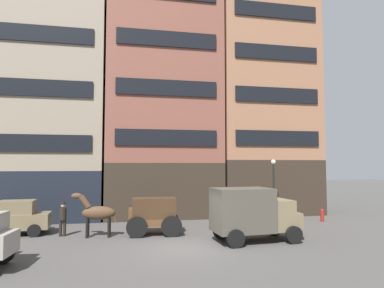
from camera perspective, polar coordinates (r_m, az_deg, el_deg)
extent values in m
plane|color=#4C4947|center=(15.77, -1.50, -17.40)|extent=(120.00, 120.00, 0.00)
cube|color=black|center=(26.52, -23.43, -7.79)|extent=(7.94, 6.43, 3.37)
cube|color=gray|center=(27.27, -22.96, 10.96)|extent=(7.94, 6.43, 14.22)
cube|color=black|center=(23.28, -24.94, 0.15)|extent=(6.67, 0.12, 1.10)
cube|color=black|center=(23.76, -24.71, 8.74)|extent=(6.67, 0.12, 1.10)
cube|color=black|center=(24.74, -24.49, 16.82)|extent=(6.67, 0.12, 1.10)
cube|color=#33281E|center=(26.04, -5.18, -7.57)|extent=(8.29, 6.43, 3.90)
cube|color=brown|center=(26.90, -5.08, 11.58)|extent=(8.29, 6.43, 13.79)
cube|color=black|center=(22.79, -4.29, 1.10)|extent=(6.97, 0.12, 1.10)
cube|color=black|center=(23.33, -4.25, 9.57)|extent=(6.97, 0.12, 1.10)
cube|color=black|center=(24.34, -4.21, 17.50)|extent=(6.97, 0.12, 1.10)
cube|color=#33281E|center=(28.06, 11.73, -6.99)|extent=(7.69, 6.43, 4.11)
cube|color=#9E6B4C|center=(28.80, 11.51, 9.99)|extent=(7.69, 6.43, 12.75)
cube|color=#47423D|center=(31.02, 11.35, 21.97)|extent=(8.19, 6.93, 0.50)
cube|color=black|center=(25.09, 14.51, 0.97)|extent=(6.46, 0.12, 1.10)
cube|color=black|center=(25.54, 14.40, 8.12)|extent=(6.46, 0.12, 1.10)
cube|color=black|center=(26.36, 14.29, 14.92)|extent=(6.46, 0.12, 1.10)
cube|color=black|center=(27.53, 14.18, 21.22)|extent=(6.46, 0.12, 1.10)
cube|color=brown|center=(18.57, -6.51, -13.06)|extent=(2.76, 1.44, 0.36)
cube|color=#3D2819|center=(18.47, -6.49, -10.83)|extent=(2.35, 1.22, 1.10)
cube|color=brown|center=(18.50, -10.12, -11.56)|extent=(0.45, 1.06, 0.50)
cylinder|color=black|center=(17.90, -9.41, -13.89)|extent=(1.10, 0.14, 1.10)
cylinder|color=black|center=(19.29, -9.31, -13.13)|extent=(1.10, 0.14, 1.10)
cylinder|color=black|center=(17.95, -3.48, -13.90)|extent=(1.10, 0.14, 1.10)
cylinder|color=black|center=(19.34, -3.83, -13.15)|extent=(1.10, 0.14, 1.10)
ellipsoid|color=#513823|center=(18.48, -15.67, -11.28)|extent=(1.73, 0.69, 0.70)
cylinder|color=#513823|center=(18.52, -17.88, -9.36)|extent=(0.68, 0.35, 0.76)
ellipsoid|color=#513823|center=(18.56, -19.10, -8.39)|extent=(0.57, 0.27, 0.30)
cylinder|color=#513823|center=(18.42, -13.13, -11.82)|extent=(0.27, 0.11, 0.65)
cylinder|color=black|center=(18.51, -17.52, -13.66)|extent=(0.14, 0.14, 0.95)
cylinder|color=black|center=(18.86, -17.34, -13.47)|extent=(0.14, 0.14, 0.95)
cylinder|color=black|center=(18.37, -14.04, -13.80)|extent=(0.14, 0.14, 0.95)
cylinder|color=black|center=(18.72, -13.92, -13.61)|extent=(0.14, 0.14, 0.95)
cube|color=#7A6B4C|center=(17.64, 14.04, -11.61)|extent=(1.52, 1.80, 1.50)
cube|color=#7A6B4C|center=(18.03, 16.04, -12.37)|extent=(1.00, 1.51, 0.80)
cube|color=#4C473D|center=(16.80, 8.56, -11.06)|extent=(2.93, 2.10, 2.10)
cube|color=silver|center=(17.83, 15.31, -10.70)|extent=(0.29, 1.37, 0.64)
cylinder|color=black|center=(18.81, 13.85, -13.73)|extent=(0.85, 0.28, 0.84)
cylinder|color=black|center=(17.20, 17.04, -14.65)|extent=(0.85, 0.28, 0.84)
cylinder|color=black|center=(17.58, 4.99, -14.54)|extent=(0.85, 0.28, 0.84)
cylinder|color=black|center=(15.85, 7.47, -15.75)|extent=(0.85, 0.28, 0.84)
cylinder|color=black|center=(15.20, -29.60, -15.84)|extent=(0.86, 0.29, 0.84)
cube|color=#7A6B4C|center=(20.77, -28.28, -11.57)|extent=(3.80, 1.86, 0.80)
cube|color=#7A6B4C|center=(20.64, -27.80, -9.53)|extent=(1.90, 1.56, 0.70)
cylinder|color=black|center=(19.78, -25.40, -13.25)|extent=(0.67, 0.23, 0.66)
cylinder|color=black|center=(21.41, -24.58, -12.49)|extent=(0.67, 0.23, 0.66)
cylinder|color=black|center=(19.44, -21.55, -13.23)|extent=(0.16, 0.16, 0.85)
cylinder|color=black|center=(19.41, -20.96, -13.26)|extent=(0.16, 0.16, 0.85)
cylinder|color=black|center=(19.31, -21.20, -11.10)|extent=(0.40, 0.40, 0.62)
sphere|color=tan|center=(19.26, -21.17, -9.80)|extent=(0.22, 0.22, 0.22)
cylinder|color=black|center=(19.24, -21.17, -9.51)|extent=(0.28, 0.28, 0.02)
cylinder|color=black|center=(19.24, -21.16, -9.36)|extent=(0.18, 0.18, 0.09)
cylinder|color=black|center=(23.24, 13.82, -8.08)|extent=(0.12, 0.12, 3.80)
sphere|color=silver|center=(23.16, 13.74, -3.00)|extent=(0.32, 0.32, 0.32)
cylinder|color=maroon|center=(24.26, 21.37, -11.43)|extent=(0.24, 0.24, 0.70)
sphere|color=maroon|center=(24.21, 21.34, -10.56)|extent=(0.22, 0.22, 0.22)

